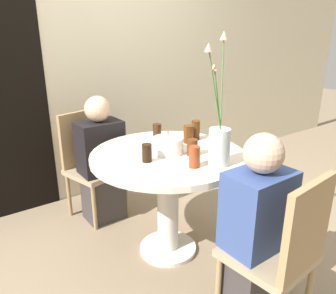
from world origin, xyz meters
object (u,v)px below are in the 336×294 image
Objects in this scene: chair_right_flank at (89,159)px; drink_glass_0 at (192,147)px; chair_near_front at (283,248)px; drink_glass_3 at (196,130)px; flower_vase at (219,140)px; drink_glass_1 at (147,153)px; person_guest at (255,234)px; side_plate at (211,144)px; drink_glass_5 at (194,157)px; drink_glass_4 at (188,134)px; birthday_cake at (168,145)px; drink_glass_2 at (157,130)px; person_woman at (101,164)px.

chair_right_flank is 8.43× the size of drink_glass_0.
chair_near_front is 1.07m from drink_glass_3.
flower_vase reaches higher than drink_glass_1.
side_plate is at bearing 66.76° from person_guest.
drink_glass_0 is 0.20m from drink_glass_5.
chair_near_front is at bearing -92.03° from drink_glass_0.
drink_glass_4 is at bearing 131.04° from side_plate.
drink_glass_0 is (0.03, 0.73, 0.31)m from chair_near_front.
flower_vase reaches higher than person_guest.
side_plate is 0.44m from drink_glass_5.
flower_vase reaches higher than birthday_cake.
drink_glass_1 is (-0.29, 0.08, 0.00)m from drink_glass_0.
drink_glass_5 is at bearing -145.63° from side_plate.
drink_glass_3 reaches higher than side_plate.
person_guest reaches higher than drink_glass_1.
drink_glass_2 is at bearing 66.89° from birthday_cake.
person_woman reaches higher than side_plate.
birthday_cake is 0.36m from drink_glass_3.
flower_vase is at bearing -70.02° from birthday_cake.
chair_right_flank reaches higher than drink_glass_5.
drink_glass_4 is 0.12× the size of person_woman.
person_woman is (-0.27, 0.81, -0.31)m from drink_glass_0.
person_guest is at bearing -68.72° from drink_glass_1.
birthday_cake is 0.26× the size of flower_vase.
side_plate is 0.77m from person_guest.
birthday_cake is 0.19× the size of person_guest.
person_woman reaches higher than drink_glass_2.
chair_near_front is at bearing -95.14° from flower_vase.
person_guest is (-0.01, 0.16, -0.00)m from chair_near_front.
side_plate is at bearing 34.37° from drink_glass_5.
drink_glass_3 reaches higher than drink_glass_2.
birthday_cake is 0.19× the size of person_woman.
chair_right_flank is 1.72m from chair_near_front.
drink_glass_1 is 0.11× the size of person_woman.
side_plate is 0.17m from drink_glass_4.
person_woman is (0.02, 0.73, -0.32)m from drink_glass_1.
drink_glass_5 is at bearing -53.06° from drink_glass_1.
person_woman reaches higher than chair_right_flank.
person_guest is at bearing -79.51° from drink_glass_5.
drink_glass_3 is (0.22, 0.46, -0.08)m from flower_vase.
person_guest reaches higher than drink_glass_0.
chair_near_front reaches higher than side_plate.
side_plate is 0.27m from drink_glass_0.
drink_glass_0 is at bearing -14.55° from drink_glass_1.
person_woman reaches higher than drink_glass_3.
drink_glass_3 is at bearing 64.71° from flower_vase.
birthday_cake is 1.56× the size of drink_glass_4.
chair_right_flank reaches higher than drink_glass_4.
birthday_cake reaches higher than chair_right_flank.
drink_glass_1 is (-0.54, -0.01, 0.05)m from side_plate.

